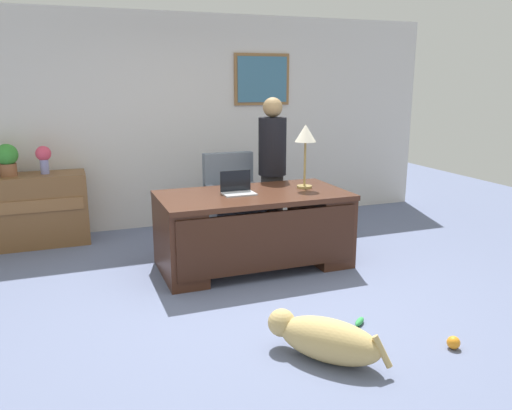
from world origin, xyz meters
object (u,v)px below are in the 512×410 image
(laptop, at_px, (237,188))
(dog_lying, at_px, (324,338))
(vase_with_flowers, at_px, (44,157))
(person_standing, at_px, (272,169))
(potted_plant, at_px, (7,158))
(desk, at_px, (254,227))
(desk_lamp, at_px, (305,137))
(dog_toy_ball, at_px, (453,343))
(dog_toy_bone, at_px, (360,322))
(armchair, at_px, (233,202))
(credenza, at_px, (14,212))

(laptop, bearing_deg, dog_lying, -90.99)
(laptop, xyz_separation_m, vase_with_flowers, (-1.82, 1.51, 0.21))
(person_standing, xyz_separation_m, vase_with_flowers, (-2.46, 0.86, 0.16))
(laptop, bearing_deg, potted_plant, 145.50)
(desk, xyz_separation_m, desk_lamp, (0.60, 0.08, 0.88))
(person_standing, relative_size, desk_lamp, 2.54)
(vase_with_flowers, bearing_deg, dog_toy_ball, -53.35)
(potted_plant, relative_size, dog_toy_bone, 2.44)
(armchair, distance_m, dog_toy_bone, 2.50)
(dog_lying, relative_size, vase_with_flowers, 2.39)
(desk, bearing_deg, desk_lamp, 7.89)
(armchair, relative_size, person_standing, 0.61)
(armchair, distance_m, dog_toy_ball, 3.11)
(desk_lamp, bearing_deg, laptop, -178.64)
(person_standing, height_order, vase_with_flowers, person_standing)
(credenza, distance_m, dog_toy_ball, 4.80)
(desk_lamp, bearing_deg, potted_plant, 153.20)
(credenza, height_order, potted_plant, potted_plant)
(person_standing, bearing_deg, armchair, 154.19)
(desk, bearing_deg, dog_lying, -95.73)
(vase_with_flowers, bearing_deg, credenza, -179.80)
(armchair, xyz_separation_m, dog_toy_ball, (0.68, -3.00, -0.42))
(armchair, relative_size, laptop, 3.25)
(vase_with_flowers, bearing_deg, dog_lying, -62.67)
(credenza, height_order, vase_with_flowers, vase_with_flowers)
(dog_toy_bone, bearing_deg, laptop, 106.59)
(credenza, height_order, desk_lamp, desk_lamp)
(desk_lamp, distance_m, dog_toy_bone, 2.07)
(desk, distance_m, armchair, 0.92)
(person_standing, bearing_deg, dog_lying, -104.71)
(desk, bearing_deg, potted_plant, 146.19)
(credenza, relative_size, dog_toy_bone, 10.81)
(dog_toy_ball, bearing_deg, potted_plant, 130.27)
(credenza, xyz_separation_m, armchair, (2.41, -0.65, 0.05))
(person_standing, height_order, dog_toy_ball, person_standing)
(vase_with_flowers, height_order, potted_plant, potted_plant)
(dog_lying, bearing_deg, desk_lamp, 68.10)
(dog_lying, bearing_deg, dog_toy_bone, 34.85)
(dog_toy_ball, bearing_deg, credenza, 130.18)
(person_standing, height_order, dog_toy_bone, person_standing)
(credenza, bearing_deg, vase_with_flowers, 0.20)
(dog_toy_ball, bearing_deg, dog_toy_bone, 127.56)
(vase_with_flowers, bearing_deg, desk, -38.57)
(potted_plant, relative_size, dog_toy_ball, 3.81)
(dog_toy_ball, distance_m, dog_toy_bone, 0.71)
(armchair, bearing_deg, dog_toy_ball, -77.31)
(dog_lying, height_order, vase_with_flowers, vase_with_flowers)
(credenza, distance_m, dog_toy_bone, 4.10)
(credenza, bearing_deg, desk, -33.90)
(dog_toy_ball, bearing_deg, laptop, 112.82)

